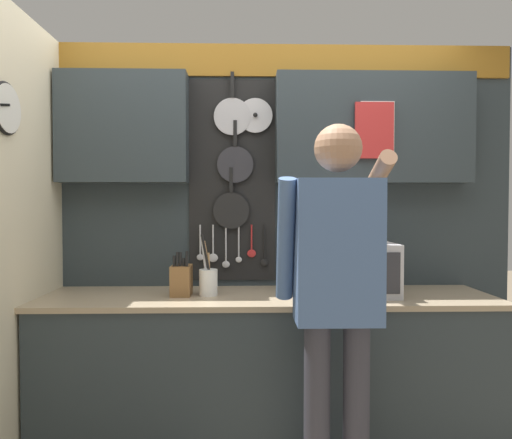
{
  "coord_description": "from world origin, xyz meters",
  "views": [
    {
      "loc": [
        -0.13,
        -2.58,
        1.39
      ],
      "look_at": [
        -0.06,
        0.2,
        1.31
      ],
      "focal_mm": 32.0,
      "sensor_mm": 36.0,
      "label": 1
    }
  ],
  "objects_px": {
    "knife_block": "(181,280)",
    "person": "(337,280)",
    "utensil_crock": "(208,280)",
    "microwave": "(348,269)"
  },
  "relations": [
    {
      "from": "knife_block",
      "to": "person",
      "type": "distance_m",
      "value": 0.94
    },
    {
      "from": "knife_block",
      "to": "utensil_crock",
      "type": "distance_m",
      "value": 0.15
    },
    {
      "from": "utensil_crock",
      "to": "person",
      "type": "distance_m",
      "value": 0.82
    },
    {
      "from": "person",
      "to": "microwave",
      "type": "bearing_deg",
      "value": 72.2
    },
    {
      "from": "utensil_crock",
      "to": "person",
      "type": "bearing_deg",
      "value": -40.05
    },
    {
      "from": "knife_block",
      "to": "person",
      "type": "height_order",
      "value": "person"
    },
    {
      "from": "microwave",
      "to": "utensil_crock",
      "type": "bearing_deg",
      "value": 179.94
    },
    {
      "from": "microwave",
      "to": "utensil_crock",
      "type": "relative_size",
      "value": 1.51
    },
    {
      "from": "microwave",
      "to": "knife_block",
      "type": "height_order",
      "value": "microwave"
    },
    {
      "from": "knife_block",
      "to": "utensil_crock",
      "type": "relative_size",
      "value": 0.73
    }
  ]
}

